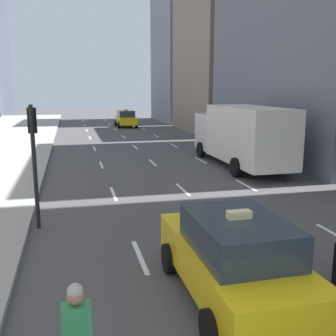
# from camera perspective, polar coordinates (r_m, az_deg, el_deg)

# --- Properties ---
(lane_markings) EXTENTS (5.72, 56.00, 0.01)m
(lane_markings) POSITION_cam_1_polar(r_m,az_deg,el_deg) (24.58, -3.67, 2.06)
(lane_markings) COLOR white
(lane_markings) RESTS_ON ground
(taxi_lead) EXTENTS (2.02, 4.40, 1.87)m
(taxi_lead) POSITION_cam_1_polar(r_m,az_deg,el_deg) (42.02, -6.14, 7.16)
(taxi_lead) COLOR yellow
(taxi_lead) RESTS_ON ground
(taxi_second) EXTENTS (2.02, 4.40, 1.87)m
(taxi_second) POSITION_cam_1_polar(r_m,az_deg,el_deg) (7.78, 9.44, -12.67)
(taxi_second) COLOR yellow
(taxi_second) RESTS_ON ground
(box_truck) EXTENTS (2.58, 8.40, 3.15)m
(box_truck) POSITION_cam_1_polar(r_m,az_deg,el_deg) (20.65, 10.50, 4.85)
(box_truck) COLOR silver
(box_truck) RESTS_ON ground
(traffic_light_pole) EXTENTS (0.24, 0.42, 3.60)m
(traffic_light_pole) POSITION_cam_1_polar(r_m,az_deg,el_deg) (11.84, -18.93, 2.96)
(traffic_light_pole) COLOR black
(traffic_light_pole) RESTS_ON ground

